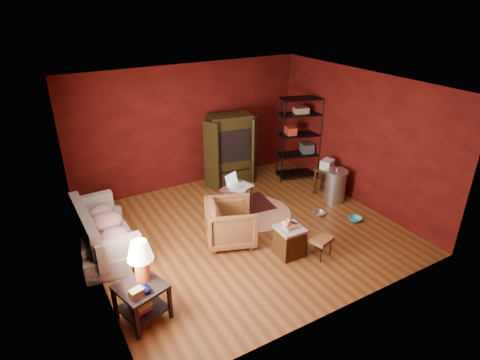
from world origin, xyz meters
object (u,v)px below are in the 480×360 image
(armchair, at_px, (231,221))
(wire_shelving, at_px, (300,135))
(side_table, at_px, (141,274))
(hamper, at_px, (289,241))
(tv_armoire, at_px, (230,149))
(sofa, at_px, (104,233))
(laptop_desk, at_px, (237,189))

(armchair, distance_m, wire_shelving, 3.31)
(side_table, relative_size, wire_shelving, 0.59)
(hamper, xyz_separation_m, tv_armoire, (0.51, 3.06, 0.59))
(wire_shelving, bearing_deg, armchair, -131.95)
(hamper, bearing_deg, armchair, 128.70)
(sofa, distance_m, armchair, 2.23)
(side_table, height_order, laptop_desk, side_table)
(hamper, xyz_separation_m, laptop_desk, (-0.01, 1.83, 0.20))
(tv_armoire, height_order, wire_shelving, wire_shelving)
(sofa, height_order, hamper, sofa)
(hamper, relative_size, laptop_desk, 0.79)
(armchair, distance_m, tv_armoire, 2.54)
(tv_armoire, bearing_deg, laptop_desk, -104.33)
(laptop_desk, distance_m, tv_armoire, 1.38)
(sofa, height_order, wire_shelving, wire_shelving)
(sofa, xyz_separation_m, armchair, (2.06, -0.86, 0.08))
(armchair, distance_m, laptop_desk, 1.19)
(armchair, height_order, laptop_desk, armchair)
(armchair, height_order, wire_shelving, wire_shelving)
(side_table, distance_m, tv_armoire, 4.48)
(tv_armoire, bearing_deg, hamper, -90.87)
(hamper, distance_m, wire_shelving, 3.38)
(hamper, distance_m, laptop_desk, 1.85)
(laptop_desk, height_order, tv_armoire, tv_armoire)
(sofa, xyz_separation_m, side_table, (0.11, -1.85, 0.35))
(wire_shelving, bearing_deg, side_table, -133.43)
(hamper, bearing_deg, side_table, -177.14)
(armchair, height_order, hamper, armchair)
(laptop_desk, xyz_separation_m, wire_shelving, (2.11, 0.68, 0.61))
(hamper, relative_size, wire_shelving, 0.31)
(sofa, distance_m, hamper, 3.24)
(sofa, xyz_separation_m, wire_shelving, (4.85, 0.79, 0.73))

